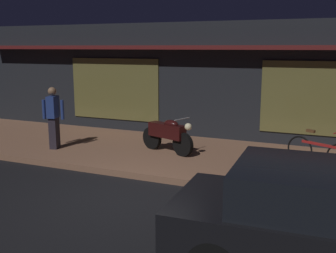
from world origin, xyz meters
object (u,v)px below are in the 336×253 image
object	(u,v)px
motorcycle	(168,134)
person_photographer	(53,117)
bicycle_parked	(319,153)
parked_car_far	(332,225)

from	to	relation	value
motorcycle	person_photographer	distance (m)	3.13
motorcycle	bicycle_parked	bearing A→B (deg)	1.76
person_photographer	parked_car_far	bearing A→B (deg)	-26.36
person_photographer	parked_car_far	xyz separation A→B (m)	(7.08, -3.51, -0.32)
parked_car_far	person_photographer	bearing A→B (deg)	153.64
bicycle_parked	parked_car_far	size ratio (longest dim) A/B	0.36
person_photographer	motorcycle	bearing A→B (deg)	15.12
motorcycle	parked_car_far	bearing A→B (deg)	-46.64
parked_car_far	motorcycle	bearing A→B (deg)	133.36
bicycle_parked	parked_car_far	xyz separation A→B (m)	(0.38, -4.43, 0.20)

